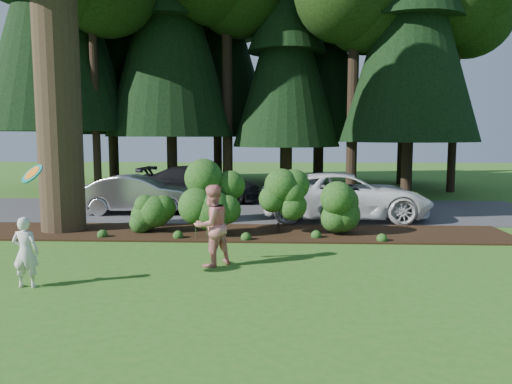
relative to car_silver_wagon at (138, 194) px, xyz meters
The scene contains 12 objects.
ground 7.45m from the car_silver_wagon, 63.35° to the right, with size 80.00×80.00×0.00m, color #2D661D.
mulch_bed 4.79m from the car_silver_wagon, 45.45° to the right, with size 16.00×2.50×0.05m, color black.
driveway 3.51m from the car_silver_wagon, 14.65° to the left, with size 22.00×6.00×0.03m, color #38383A.
shrub_row 5.38m from the car_silver_wagon, 40.44° to the right, with size 6.53×1.60×1.61m.
lily_cluster 5.21m from the car_silver_wagon, 54.41° to the right, with size 0.69×0.09×0.57m.
tree_wall 13.62m from the car_silver_wagon, 69.84° to the left, with size 25.66×12.15×17.09m.
car_silver_wagon is the anchor object (origin of this frame).
car_white_suv 7.18m from the car_silver_wagon, ahead, with size 2.52×5.48×1.52m, color white.
car_dark_suv 3.62m from the car_silver_wagon, 61.10° to the left, with size 2.04×5.02×1.46m, color black.
child 8.51m from the car_silver_wagon, 87.79° to the right, with size 0.48×0.31×1.31m, color silver.
adult 7.69m from the car_silver_wagon, 62.84° to the right, with size 0.84×0.66×1.73m, color red.
frisbee 8.67m from the car_silver_wagon, 86.33° to the right, with size 0.51×0.38×0.45m.
Camera 1 is at (1.57, -10.54, 2.77)m, focal length 35.00 mm.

